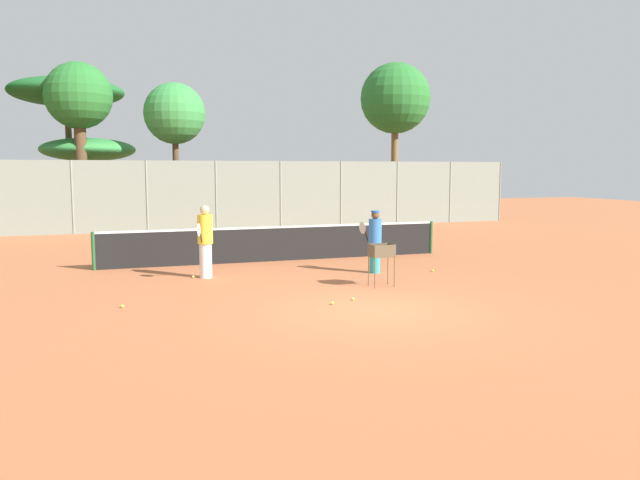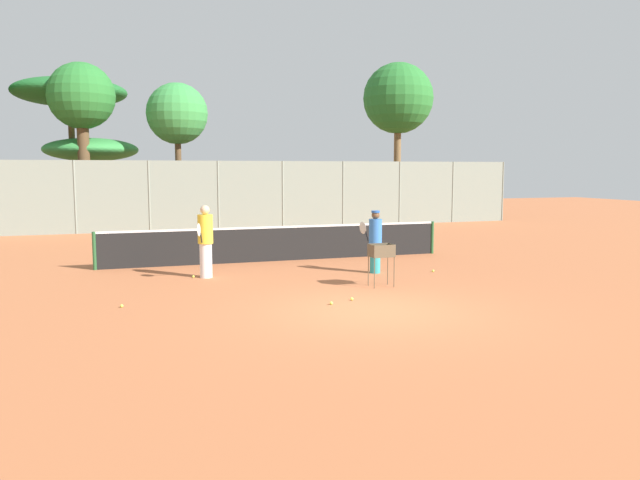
% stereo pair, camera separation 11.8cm
% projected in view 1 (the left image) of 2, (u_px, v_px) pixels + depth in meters
% --- Properties ---
extents(ground_plane, '(80.00, 80.00, 0.00)m').
position_uv_depth(ground_plane, '(374.00, 311.00, 12.37)').
color(ground_plane, '#B7663D').
extents(tennis_net, '(10.70, 0.10, 1.07)m').
position_uv_depth(tennis_net, '(278.00, 243.00, 19.02)').
color(tennis_net, '#26592D').
rests_on(tennis_net, ground_plane).
extents(back_fence, '(31.12, 0.08, 3.19)m').
position_uv_depth(back_fence, '(216.00, 195.00, 28.88)').
color(back_fence, gray).
rests_on(back_fence, ground_plane).
extents(tree_0, '(4.58, 4.58, 4.34)m').
position_uv_depth(tree_0, '(88.00, 150.00, 30.96)').
color(tree_0, brown).
rests_on(tree_0, ground_plane).
extents(tree_1, '(2.93, 2.93, 6.93)m').
position_uv_depth(tree_1, '(175.00, 115.00, 29.96)').
color(tree_1, brown).
rests_on(tree_1, ground_plane).
extents(tree_2, '(5.51, 5.51, 7.30)m').
position_uv_depth(tree_2, '(67.00, 93.00, 30.89)').
color(tree_2, brown).
rests_on(tree_2, ground_plane).
extents(tree_3, '(3.05, 3.05, 7.70)m').
position_uv_depth(tree_3, '(79.00, 100.00, 28.70)').
color(tree_3, brown).
rests_on(tree_3, ground_plane).
extents(tree_4, '(4.05, 4.05, 8.90)m').
position_uv_depth(tree_4, '(395.00, 99.00, 36.01)').
color(tree_4, brown).
rests_on(tree_4, ground_plane).
extents(player_white_outfit, '(0.53, 0.89, 1.88)m').
position_uv_depth(player_white_outfit, '(205.00, 241.00, 16.03)').
color(player_white_outfit, white).
rests_on(player_white_outfit, ground_plane).
extents(player_red_cap, '(0.40, 0.88, 1.69)m').
position_uv_depth(player_red_cap, '(375.00, 241.00, 16.81)').
color(player_red_cap, teal).
rests_on(player_red_cap, ground_plane).
extents(ball_cart, '(0.56, 0.41, 1.02)m').
position_uv_depth(ball_cart, '(381.00, 254.00, 14.84)').
color(ball_cart, brown).
rests_on(ball_cart, ground_plane).
extents(tennis_ball_0, '(0.07, 0.07, 0.07)m').
position_uv_depth(tennis_ball_0, '(193.00, 277.00, 16.09)').
color(tennis_ball_0, '#D1E54C').
rests_on(tennis_ball_0, ground_plane).
extents(tennis_ball_1, '(0.07, 0.07, 0.07)m').
position_uv_depth(tennis_ball_1, '(353.00, 299.00, 13.34)').
color(tennis_ball_1, '#D1E54C').
rests_on(tennis_ball_1, ground_plane).
extents(tennis_ball_2, '(0.07, 0.07, 0.07)m').
position_uv_depth(tennis_ball_2, '(433.00, 271.00, 17.05)').
color(tennis_ball_2, '#D1E54C').
rests_on(tennis_ball_2, ground_plane).
extents(tennis_ball_3, '(0.07, 0.07, 0.07)m').
position_uv_depth(tennis_ball_3, '(122.00, 306.00, 12.62)').
color(tennis_ball_3, '#D1E54C').
rests_on(tennis_ball_3, ground_plane).
extents(tennis_ball_4, '(0.07, 0.07, 0.07)m').
position_uv_depth(tennis_ball_4, '(332.00, 303.00, 12.92)').
color(tennis_ball_4, '#D1E54C').
rests_on(tennis_ball_4, ground_plane).
extents(tennis_ball_5, '(0.07, 0.07, 0.07)m').
position_uv_depth(tennis_ball_5, '(377.00, 261.00, 18.80)').
color(tennis_ball_5, '#D1E54C').
rests_on(tennis_ball_5, ground_plane).
extents(parked_car, '(4.20, 1.70, 1.60)m').
position_uv_depth(parked_car, '(260.00, 209.00, 33.38)').
color(parked_car, '#232328').
rests_on(parked_car, ground_plane).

